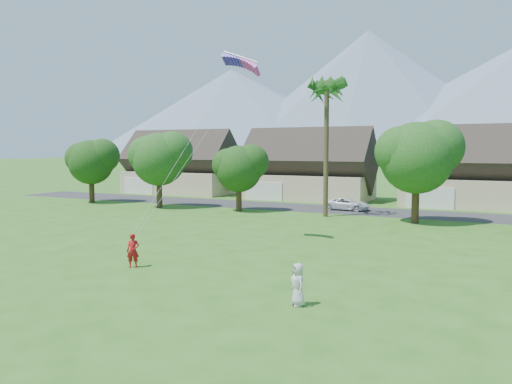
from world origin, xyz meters
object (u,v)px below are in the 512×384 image
Objects in this scene: kite_flyer at (133,251)px; parked_car at (347,204)px; parafoil_kite at (242,62)px; watcher at (298,284)px.

kite_flyer is 28.96m from parked_car.
watcher is at bearing -54.49° from parafoil_kite.
parked_car is (-6.79, 30.91, -0.23)m from watcher.
kite_flyer is 10.33m from watcher.
watcher is 17.50m from parafoil_kite.
parafoil_kite reaches higher than parked_car.
kite_flyer is 1.04× the size of watcher.
kite_flyer is 14.12m from parafoil_kite.
watcher is at bearing -164.79° from parked_car.
watcher reaches higher than parked_car.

